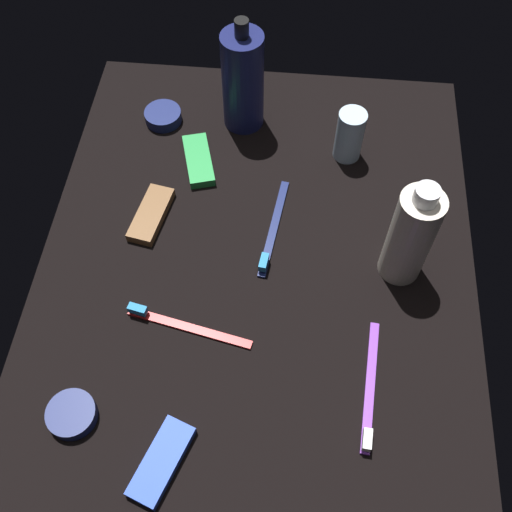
# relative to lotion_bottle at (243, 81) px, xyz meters

# --- Properties ---
(ground_plane) EXTENTS (0.84, 0.64, 0.01)m
(ground_plane) POSITION_rel_lotion_bottle_xyz_m (-0.29, -0.05, -0.09)
(ground_plane) COLOR black
(lotion_bottle) EXTENTS (0.07, 0.07, 0.20)m
(lotion_bottle) POSITION_rel_lotion_bottle_xyz_m (0.00, 0.00, 0.00)
(lotion_bottle) COLOR navy
(lotion_bottle) RESTS_ON ground_plane
(bodywash_bottle) EXTENTS (0.06, 0.06, 0.18)m
(bodywash_bottle) POSITION_rel_lotion_bottle_xyz_m (-0.27, -0.26, -0.00)
(bodywash_bottle) COLOR silver
(bodywash_bottle) RESTS_ON ground_plane
(deodorant_stick) EXTENTS (0.04, 0.04, 0.09)m
(deodorant_stick) POSITION_rel_lotion_bottle_xyz_m (-0.06, -0.18, -0.04)
(deodorant_stick) COLOR silver
(deodorant_stick) RESTS_ON ground_plane
(toothbrush_navy) EXTENTS (0.18, 0.03, 0.02)m
(toothbrush_navy) POSITION_rel_lotion_bottle_xyz_m (-0.23, -0.07, -0.08)
(toothbrush_navy) COLOR navy
(toothbrush_navy) RESTS_ON ground_plane
(toothbrush_red) EXTENTS (0.05, 0.18, 0.02)m
(toothbrush_red) POSITION_rel_lotion_bottle_xyz_m (-0.40, 0.04, -0.08)
(toothbrush_red) COLOR red
(toothbrush_red) RESTS_ON ground_plane
(toothbrush_purple) EXTENTS (0.18, 0.03, 0.02)m
(toothbrush_purple) POSITION_rel_lotion_bottle_xyz_m (-0.47, -0.21, -0.08)
(toothbrush_purple) COLOR purple
(toothbrush_purple) RESTS_ON ground_plane
(snack_bar_brown) EXTENTS (0.11, 0.06, 0.01)m
(snack_bar_brown) POSITION_rel_lotion_bottle_xyz_m (-0.22, 0.12, -0.08)
(snack_bar_brown) COLOR brown
(snack_bar_brown) RESTS_ON ground_plane
(snack_bar_blue) EXTENTS (0.11, 0.07, 0.01)m
(snack_bar_blue) POSITION_rel_lotion_bottle_xyz_m (-0.58, 0.04, -0.08)
(snack_bar_blue) COLOR blue
(snack_bar_blue) RESTS_ON ground_plane
(snack_bar_green) EXTENTS (0.11, 0.07, 0.01)m
(snack_bar_green) POSITION_rel_lotion_bottle_xyz_m (-0.10, 0.06, -0.08)
(snack_bar_green) COLOR green
(snack_bar_green) RESTS_ON ground_plane
(cream_tin_left) EXTENTS (0.06, 0.06, 0.02)m
(cream_tin_left) POSITION_rel_lotion_bottle_xyz_m (-0.54, 0.16, -0.08)
(cream_tin_left) COLOR navy
(cream_tin_left) RESTS_ON ground_plane
(cream_tin_right) EXTENTS (0.06, 0.06, 0.02)m
(cream_tin_right) POSITION_rel_lotion_bottle_xyz_m (-0.01, 0.14, -0.08)
(cream_tin_right) COLOR navy
(cream_tin_right) RESTS_ON ground_plane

